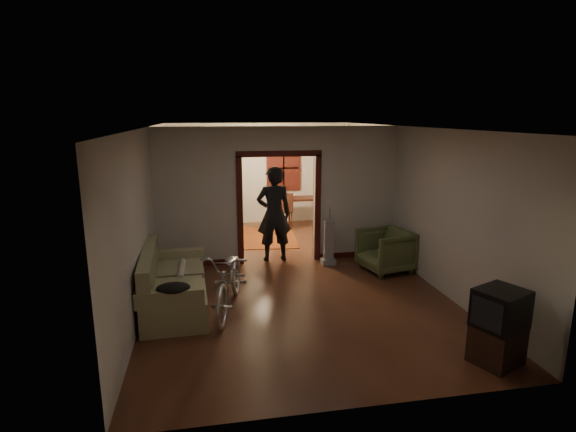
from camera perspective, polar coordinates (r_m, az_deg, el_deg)
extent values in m
cube|color=#3E1F13|center=(8.88, -0.35, -7.14)|extent=(5.00, 8.50, 0.01)
cube|color=white|center=(8.35, -0.38, 11.22)|extent=(5.00, 8.50, 0.01)
cube|color=beige|center=(12.66, -3.73, 5.38)|extent=(5.00, 0.02, 2.80)
cube|color=beige|center=(8.45, -17.31, 1.09)|extent=(0.02, 8.50, 2.80)
cube|color=beige|center=(9.27, 15.05, 2.23)|extent=(0.02, 8.50, 2.80)
cube|color=beige|center=(9.23, -1.18, 2.63)|extent=(5.00, 0.14, 2.80)
cube|color=#3E130E|center=(9.29, -1.17, 0.81)|extent=(1.74, 0.20, 2.32)
cube|color=black|center=(12.70, -0.56, 6.11)|extent=(0.98, 0.06, 1.28)
sphere|color=#FFE0A5|center=(10.84, -2.70, 9.19)|extent=(0.24, 0.24, 0.24)
cube|color=silver|center=(9.41, 5.23, 1.85)|extent=(0.08, 0.01, 0.12)
cube|color=#797A51|center=(7.42, -14.23, -7.70)|extent=(1.03, 2.14, 0.96)
cylinder|color=beige|center=(7.68, -13.36, -6.57)|extent=(0.10, 0.83, 0.10)
ellipsoid|color=black|center=(6.50, -14.38, -8.83)|extent=(0.47, 0.35, 0.14)
imported|color=silver|center=(7.16, -7.35, -7.92)|extent=(1.08, 2.05, 1.02)
imported|color=#505D34|center=(9.05, 12.26, -4.31)|extent=(1.08, 1.06, 0.83)
cube|color=black|center=(6.34, 24.98, -14.55)|extent=(0.69, 0.67, 0.49)
cube|color=black|center=(6.14, 25.40, -10.57)|extent=(0.71, 0.68, 0.48)
cube|color=gray|center=(9.24, 5.18, -3.37)|extent=(0.34, 0.31, 0.93)
imported|color=black|center=(9.35, -1.80, 0.25)|extent=(0.74, 0.50, 2.00)
cube|color=#62250F|center=(11.31, -3.11, -2.71)|extent=(1.75, 2.20, 0.02)
cube|color=#2B3922|center=(12.40, -9.15, 3.23)|extent=(1.09, 0.74, 2.01)
sphere|color=#1E5972|center=(12.28, -9.30, 7.54)|extent=(0.28, 0.28, 0.28)
cube|color=#331711|center=(12.37, 2.18, 0.50)|extent=(1.16, 0.79, 0.79)
cube|color=#331711|center=(12.08, -0.59, 0.70)|extent=(0.46, 0.46, 1.00)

